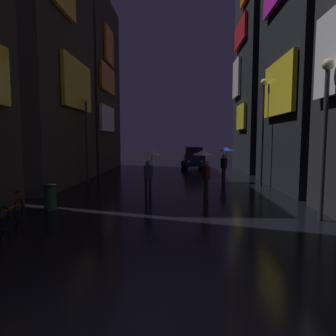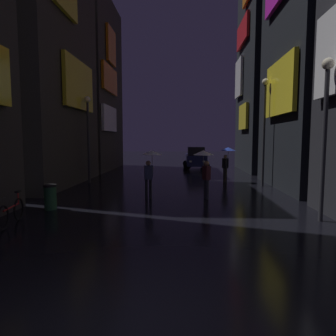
{
  "view_description": "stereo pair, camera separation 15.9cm",
  "coord_description": "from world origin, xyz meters",
  "px_view_note": "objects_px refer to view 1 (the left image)",
  "views": [
    {
      "loc": [
        0.5,
        -3.69,
        2.6
      ],
      "look_at": [
        0.0,
        8.32,
        1.44
      ],
      "focal_mm": 32.0,
      "sensor_mm": 36.0,
      "label": 1
    },
    {
      "loc": [
        0.65,
        -3.68,
        2.6
      ],
      "look_at": [
        0.0,
        8.32,
        1.44
      ],
      "focal_mm": 32.0,
      "sensor_mm": 36.0,
      "label": 2
    }
  ],
  "objects_px": {
    "bicycle_parked_at_storefront": "(12,213)",
    "car_distant": "(194,158)",
    "pedestrian_foreground_left_clear": "(151,161)",
    "streetlamp_right_far": "(263,120)",
    "trash_bin": "(50,197)",
    "streetlamp_right_near": "(325,120)",
    "streetlamp_left_far": "(87,129)",
    "pedestrian_far_right_blue": "(226,155)",
    "pedestrian_foreground_right_clear": "(204,161)"
  },
  "relations": [
    {
      "from": "pedestrian_far_right_blue",
      "to": "bicycle_parked_at_storefront",
      "type": "xyz_separation_m",
      "value": [
        -7.84,
        -9.49,
        -1.28
      ]
    },
    {
      "from": "pedestrian_foreground_right_clear",
      "to": "bicycle_parked_at_storefront",
      "type": "xyz_separation_m",
      "value": [
        -6.13,
        -4.36,
        -1.28
      ]
    },
    {
      "from": "pedestrian_foreground_left_clear",
      "to": "streetlamp_right_far",
      "type": "xyz_separation_m",
      "value": [
        5.81,
        3.7,
        1.96
      ]
    },
    {
      "from": "streetlamp_left_far",
      "to": "streetlamp_right_near",
      "type": "height_order",
      "value": "streetlamp_left_far"
    },
    {
      "from": "pedestrian_far_right_blue",
      "to": "pedestrian_foreground_right_clear",
      "type": "xyz_separation_m",
      "value": [
        -1.71,
        -5.13,
        0.0
      ]
    },
    {
      "from": "bicycle_parked_at_storefront",
      "to": "car_distant",
      "type": "xyz_separation_m",
      "value": [
        6.28,
        18.09,
        0.54
      ]
    },
    {
      "from": "pedestrian_far_right_blue",
      "to": "streetlamp_right_far",
      "type": "distance_m",
      "value": 3.0
    },
    {
      "from": "pedestrian_foreground_left_clear",
      "to": "trash_bin",
      "type": "height_order",
      "value": "pedestrian_foreground_left_clear"
    },
    {
      "from": "streetlamp_left_far",
      "to": "streetlamp_right_near",
      "type": "xyz_separation_m",
      "value": [
        10.0,
        -7.83,
        -0.01
      ]
    },
    {
      "from": "car_distant",
      "to": "pedestrian_foreground_left_clear",
      "type": "bearing_deg",
      "value": -100.26
    },
    {
      "from": "pedestrian_far_right_blue",
      "to": "pedestrian_foreground_right_clear",
      "type": "height_order",
      "value": "same"
    },
    {
      "from": "pedestrian_foreground_right_clear",
      "to": "pedestrian_foreground_left_clear",
      "type": "distance_m",
      "value": 2.34
    },
    {
      "from": "pedestrian_far_right_blue",
      "to": "trash_bin",
      "type": "distance_m",
      "value": 10.69
    },
    {
      "from": "bicycle_parked_at_storefront",
      "to": "trash_bin",
      "type": "relative_size",
      "value": 1.95
    },
    {
      "from": "car_distant",
      "to": "streetlamp_right_far",
      "type": "relative_size",
      "value": 0.71
    },
    {
      "from": "pedestrian_far_right_blue",
      "to": "pedestrian_foreground_left_clear",
      "type": "relative_size",
      "value": 1.0
    },
    {
      "from": "streetlamp_right_near",
      "to": "trash_bin",
      "type": "relative_size",
      "value": 5.44
    },
    {
      "from": "car_distant",
      "to": "streetlamp_right_far",
      "type": "height_order",
      "value": "streetlamp_right_far"
    },
    {
      "from": "streetlamp_left_far",
      "to": "trash_bin",
      "type": "bearing_deg",
      "value": -84.07
    },
    {
      "from": "trash_bin",
      "to": "pedestrian_foreground_left_clear",
      "type": "bearing_deg",
      "value": 34.0
    },
    {
      "from": "streetlamp_right_far",
      "to": "car_distant",
      "type": "bearing_deg",
      "value": 108.31
    },
    {
      "from": "car_distant",
      "to": "streetlamp_left_far",
      "type": "relative_size",
      "value": 0.82
    },
    {
      "from": "pedestrian_foreground_left_clear",
      "to": "bicycle_parked_at_storefront",
      "type": "relative_size",
      "value": 1.17
    },
    {
      "from": "pedestrian_far_right_blue",
      "to": "bicycle_parked_at_storefront",
      "type": "height_order",
      "value": "pedestrian_far_right_blue"
    },
    {
      "from": "streetlamp_left_far",
      "to": "trash_bin",
      "type": "distance_m",
      "value": 7.32
    },
    {
      "from": "streetlamp_left_far",
      "to": "streetlamp_right_near",
      "type": "distance_m",
      "value": 12.7
    },
    {
      "from": "pedestrian_foreground_left_clear",
      "to": "streetlamp_right_far",
      "type": "distance_m",
      "value": 7.16
    },
    {
      "from": "pedestrian_foreground_right_clear",
      "to": "car_distant",
      "type": "bearing_deg",
      "value": 89.38
    },
    {
      "from": "bicycle_parked_at_storefront",
      "to": "trash_bin",
      "type": "height_order",
      "value": "bicycle_parked_at_storefront"
    },
    {
      "from": "trash_bin",
      "to": "car_distant",
      "type": "bearing_deg",
      "value": 69.62
    },
    {
      "from": "pedestrian_foreground_right_clear",
      "to": "trash_bin",
      "type": "relative_size",
      "value": 2.28
    },
    {
      "from": "streetlamp_right_far",
      "to": "trash_bin",
      "type": "bearing_deg",
      "value": -146.94
    },
    {
      "from": "pedestrian_foreground_left_clear",
      "to": "car_distant",
      "type": "height_order",
      "value": "pedestrian_foreground_left_clear"
    },
    {
      "from": "bicycle_parked_at_storefront",
      "to": "streetlamp_right_far",
      "type": "xyz_separation_m",
      "value": [
        9.6,
        8.05,
        3.25
      ]
    },
    {
      "from": "pedestrian_foreground_left_clear",
      "to": "pedestrian_foreground_right_clear",
      "type": "bearing_deg",
      "value": 0.05
    },
    {
      "from": "streetlamp_right_far",
      "to": "streetlamp_left_far",
      "type": "bearing_deg",
      "value": 176.05
    },
    {
      "from": "streetlamp_right_near",
      "to": "streetlamp_right_far",
      "type": "bearing_deg",
      "value": 90.0
    },
    {
      "from": "car_distant",
      "to": "streetlamp_right_near",
      "type": "bearing_deg",
      "value": -79.06
    },
    {
      "from": "streetlamp_right_far",
      "to": "bicycle_parked_at_storefront",
      "type": "bearing_deg",
      "value": -140.01
    },
    {
      "from": "pedestrian_foreground_right_clear",
      "to": "streetlamp_right_far",
      "type": "bearing_deg",
      "value": 46.8
    },
    {
      "from": "pedestrian_foreground_right_clear",
      "to": "bicycle_parked_at_storefront",
      "type": "height_order",
      "value": "pedestrian_foreground_right_clear"
    },
    {
      "from": "trash_bin",
      "to": "pedestrian_foreground_right_clear",
      "type": "bearing_deg",
      "value": 22.02
    },
    {
      "from": "bicycle_parked_at_storefront",
      "to": "car_distant",
      "type": "distance_m",
      "value": 19.16
    },
    {
      "from": "pedestrian_foreground_left_clear",
      "to": "bicycle_parked_at_storefront",
      "type": "distance_m",
      "value": 5.92
    },
    {
      "from": "pedestrian_foreground_right_clear",
      "to": "streetlamp_right_near",
      "type": "height_order",
      "value": "streetlamp_right_near"
    },
    {
      "from": "streetlamp_right_far",
      "to": "trash_bin",
      "type": "relative_size",
      "value": 6.3
    },
    {
      "from": "pedestrian_far_right_blue",
      "to": "pedestrian_foreground_left_clear",
      "type": "height_order",
      "value": "same"
    },
    {
      "from": "streetlamp_right_near",
      "to": "streetlamp_left_far",
      "type": "bearing_deg",
      "value": 141.93
    },
    {
      "from": "pedestrian_foreground_right_clear",
      "to": "streetlamp_left_far",
      "type": "height_order",
      "value": "streetlamp_left_far"
    },
    {
      "from": "pedestrian_far_right_blue",
      "to": "streetlamp_right_near",
      "type": "bearing_deg",
      "value": -78.39
    }
  ]
}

